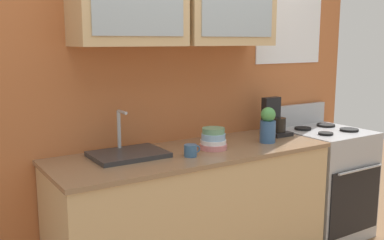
# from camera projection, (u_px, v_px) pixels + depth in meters

# --- Properties ---
(back_wall_unit) EXTENTS (3.59, 0.43, 2.66)m
(back_wall_unit) POSITION_uv_depth(u_px,v_px,m) (169.00, 54.00, 3.14)
(back_wall_unit) COLOR #B76638
(back_wall_unit) RESTS_ON ground_plane
(counter) EXTENTS (1.93, 0.67, 0.88)m
(counter) POSITION_uv_depth(u_px,v_px,m) (193.00, 213.00, 3.06)
(counter) COLOR tan
(counter) RESTS_ON ground_plane
(stove_range) EXTENTS (0.62, 0.69, 1.06)m
(stove_range) POSITION_uv_depth(u_px,v_px,m) (323.00, 181.00, 3.74)
(stove_range) COLOR #ADAFB5
(stove_range) RESTS_ON ground_plane
(sink_faucet) EXTENTS (0.46, 0.34, 0.29)m
(sink_faucet) POSITION_uv_depth(u_px,v_px,m) (128.00, 153.00, 2.83)
(sink_faucet) COLOR #2D2D30
(sink_faucet) RESTS_ON counter
(bowl_stack) EXTENTS (0.19, 0.19, 0.15)m
(bowl_stack) POSITION_uv_depth(u_px,v_px,m) (213.00, 139.00, 3.02)
(bowl_stack) COLOR #D87F84
(bowl_stack) RESTS_ON counter
(vase) EXTENTS (0.11, 0.11, 0.26)m
(vase) POSITION_uv_depth(u_px,v_px,m) (268.00, 125.00, 3.20)
(vase) COLOR #33598C
(vase) RESTS_ON counter
(cup_near_sink) EXTENTS (0.12, 0.08, 0.08)m
(cup_near_sink) POSITION_uv_depth(u_px,v_px,m) (191.00, 151.00, 2.82)
(cup_near_sink) COLOR #38608C
(cup_near_sink) RESTS_ON counter
(coffee_maker) EXTENTS (0.17, 0.20, 0.29)m
(coffee_maker) POSITION_uv_depth(u_px,v_px,m) (274.00, 121.00, 3.48)
(coffee_maker) COLOR black
(coffee_maker) RESTS_ON counter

